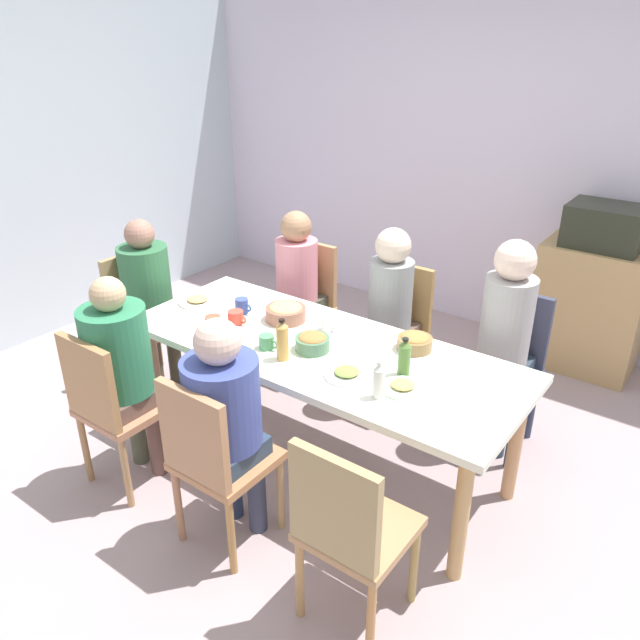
{
  "coord_description": "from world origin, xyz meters",
  "views": [
    {
      "loc": [
        1.69,
        -2.31,
        2.25
      ],
      "look_at": [
        0.0,
        0.0,
        0.87
      ],
      "focal_mm": 34.9,
      "sensor_mm": 36.0,
      "label": 1
    }
  ],
  "objects_px": {
    "chair_4": "(395,327)",
    "plate_1": "(347,374)",
    "chair_3": "(213,456)",
    "bottle_0": "(378,381)",
    "person_3": "(225,411)",
    "cup_1": "(328,324)",
    "chair_1": "(505,360)",
    "person_4": "(389,304)",
    "microwave": "(605,226)",
    "chair_5": "(304,300)",
    "bowl_0": "(313,342)",
    "side_cabinet": "(588,308)",
    "person_5": "(296,279)",
    "person_0": "(120,362)",
    "person_1": "(505,329)",
    "bottle_2": "(404,358)",
    "bowl_1": "(286,312)",
    "person_2": "(148,289)",
    "chair_2": "(142,312)",
    "cup_3": "(267,342)",
    "chair_6": "(348,527)",
    "bowl_2": "(415,342)",
    "cup_4": "(242,306)",
    "plate_2": "(402,387)",
    "chair_0": "(111,403)",
    "bottle_1": "(282,341)",
    "dining_table": "(320,358)",
    "cup_0": "(236,317)",
    "plate_0": "(198,301)"
  },
  "relations": [
    {
      "from": "chair_4",
      "to": "plate_1",
      "type": "distance_m",
      "value": 1.04
    },
    {
      "from": "chair_3",
      "to": "bottle_0",
      "type": "relative_size",
      "value": 4.84
    },
    {
      "from": "person_3",
      "to": "bottle_0",
      "type": "xyz_separation_m",
      "value": [
        0.5,
        0.47,
        0.1
      ]
    },
    {
      "from": "bottle_0",
      "to": "cup_1",
      "type": "bearing_deg",
      "value": 143.92
    },
    {
      "from": "cup_1",
      "to": "chair_1",
      "type": "bearing_deg",
      "value": 38.28
    },
    {
      "from": "person_4",
      "to": "microwave",
      "type": "bearing_deg",
      "value": 55.04
    },
    {
      "from": "plate_1",
      "to": "chair_5",
      "type": "bearing_deg",
      "value": 135.92
    },
    {
      "from": "chair_5",
      "to": "bowl_0",
      "type": "bearing_deg",
      "value": -50.19
    },
    {
      "from": "side_cabinet",
      "to": "person_5",
      "type": "bearing_deg",
      "value": -141.86
    },
    {
      "from": "person_0",
      "to": "person_1",
      "type": "height_order",
      "value": "person_1"
    },
    {
      "from": "person_3",
      "to": "cup_1",
      "type": "height_order",
      "value": "person_3"
    },
    {
      "from": "bowl_0",
      "to": "bottle_0",
      "type": "distance_m",
      "value": 0.54
    },
    {
      "from": "plate_1",
      "to": "bottle_2",
      "type": "relative_size",
      "value": 1.1
    },
    {
      "from": "chair_1",
      "to": "bowl_1",
      "type": "distance_m",
      "value": 1.28
    },
    {
      "from": "cup_1",
      "to": "side_cabinet",
      "type": "relative_size",
      "value": 0.12
    },
    {
      "from": "plate_1",
      "to": "bottle_2",
      "type": "distance_m",
      "value": 0.28
    },
    {
      "from": "person_2",
      "to": "chair_3",
      "type": "relative_size",
      "value": 1.29
    },
    {
      "from": "chair_2",
      "to": "cup_3",
      "type": "relative_size",
      "value": 7.86
    },
    {
      "from": "chair_6",
      "to": "cup_3",
      "type": "height_order",
      "value": "chair_6"
    },
    {
      "from": "bowl_2",
      "to": "cup_4",
      "type": "relative_size",
      "value": 1.63
    },
    {
      "from": "microwave",
      "to": "person_3",
      "type": "bearing_deg",
      "value": -108.17
    },
    {
      "from": "cup_3",
      "to": "microwave",
      "type": "xyz_separation_m",
      "value": [
        1.08,
        2.15,
        0.28
      ]
    },
    {
      "from": "person_4",
      "to": "bowl_0",
      "type": "height_order",
      "value": "person_4"
    },
    {
      "from": "chair_6",
      "to": "plate_2",
      "type": "distance_m",
      "value": 0.74
    },
    {
      "from": "chair_0",
      "to": "bowl_0",
      "type": "xyz_separation_m",
      "value": [
        0.72,
        0.74,
        0.26
      ]
    },
    {
      "from": "microwave",
      "to": "bowl_0",
      "type": "bearing_deg",
      "value": -113.61
    },
    {
      "from": "person_1",
      "to": "chair_6",
      "type": "bearing_deg",
      "value": -90.0
    },
    {
      "from": "bottle_0",
      "to": "chair_0",
      "type": "bearing_deg",
      "value": -155.45
    },
    {
      "from": "person_4",
      "to": "bottle_1",
      "type": "distance_m",
      "value": 0.94
    },
    {
      "from": "bowl_1",
      "to": "microwave",
      "type": "relative_size",
      "value": 0.48
    },
    {
      "from": "person_3",
      "to": "bowl_1",
      "type": "relative_size",
      "value": 5.05
    },
    {
      "from": "dining_table",
      "to": "microwave",
      "type": "relative_size",
      "value": 4.51
    },
    {
      "from": "dining_table",
      "to": "plate_1",
      "type": "relative_size",
      "value": 10.0
    },
    {
      "from": "bottle_2",
      "to": "side_cabinet",
      "type": "xyz_separation_m",
      "value": [
        0.38,
        1.97,
        -0.36
      ]
    },
    {
      "from": "person_3",
      "to": "plate_2",
      "type": "distance_m",
      "value": 0.81
    },
    {
      "from": "bowl_1",
      "to": "bottle_0",
      "type": "bearing_deg",
      "value": -24.34
    },
    {
      "from": "chair_0",
      "to": "cup_0",
      "type": "xyz_separation_m",
      "value": [
        0.18,
        0.74,
        0.25
      ]
    },
    {
      "from": "chair_1",
      "to": "bottle_0",
      "type": "bearing_deg",
      "value": -101.92
    },
    {
      "from": "plate_0",
      "to": "chair_6",
      "type": "bearing_deg",
      "value": -26.26
    },
    {
      "from": "dining_table",
      "to": "plate_1",
      "type": "xyz_separation_m",
      "value": [
        0.29,
        -0.17,
        0.09
      ]
    },
    {
      "from": "chair_4",
      "to": "bowl_2",
      "type": "height_order",
      "value": "chair_4"
    },
    {
      "from": "person_4",
      "to": "bowl_0",
      "type": "relative_size",
      "value": 6.58
    },
    {
      "from": "bowl_2",
      "to": "bowl_1",
      "type": "bearing_deg",
      "value": -170.98
    },
    {
      "from": "bottle_2",
      "to": "bowl_2",
      "type": "bearing_deg",
      "value": 107.08
    },
    {
      "from": "person_0",
      "to": "side_cabinet",
      "type": "bearing_deg",
      "value": 59.13
    },
    {
      "from": "chair_2",
      "to": "cup_1",
      "type": "xyz_separation_m",
      "value": [
        1.39,
        0.17,
        0.25
      ]
    },
    {
      "from": "person_4",
      "to": "dining_table",
      "type": "bearing_deg",
      "value": -90.0
    },
    {
      "from": "person_2",
      "to": "bowl_0",
      "type": "relative_size",
      "value": 6.48
    },
    {
      "from": "bowl_1",
      "to": "bottle_2",
      "type": "height_order",
      "value": "bottle_2"
    },
    {
      "from": "chair_0",
      "to": "chair_6",
      "type": "bearing_deg",
      "value": 0.0
    }
  ]
}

